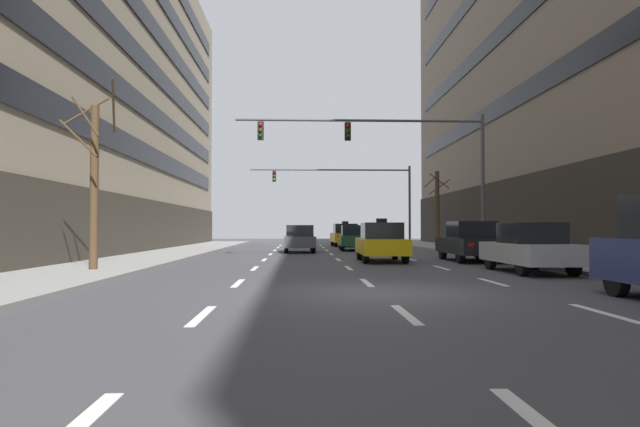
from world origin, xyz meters
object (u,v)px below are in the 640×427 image
(car_parked_2, at_px, (529,248))
(pedestrian_0, at_px, (633,240))
(car_parked_3, at_px, (470,242))
(street_tree_2, at_px, (437,207))
(traffic_signal_0, at_px, (396,150))
(traffic_signal_1, at_px, (357,186))
(taxi_driving_1, at_px, (381,242))
(car_driving_0, at_px, (354,238))
(street_tree_3, at_px, (94,181))
(taxi_driving_3, at_px, (345,235))
(car_driving_2, at_px, (300,239))

(car_parked_2, height_order, pedestrian_0, pedestrian_0)
(car_parked_3, distance_m, street_tree_2, 15.38)
(car_parked_2, xyz_separation_m, pedestrian_0, (3.30, -0.03, 0.26))
(traffic_signal_0, bearing_deg, traffic_signal_1, 90.11)
(taxi_driving_1, distance_m, street_tree_2, 16.37)
(car_driving_0, distance_m, street_tree_3, 19.59)
(traffic_signal_1, bearing_deg, traffic_signal_0, -89.89)
(car_parked_3, relative_size, traffic_signal_1, 0.36)
(car_parked_3, bearing_deg, street_tree_3, -157.26)
(street_tree_2, relative_size, street_tree_3, 0.91)
(taxi_driving_1, xyz_separation_m, taxi_driving_3, (0.07, 18.56, 0.06))
(car_driving_2, xyz_separation_m, street_tree_2, (9.70, 6.35, 2.09))
(traffic_signal_0, xyz_separation_m, traffic_signal_1, (-0.03, 16.72, -0.42))
(car_driving_0, height_order, pedestrian_0, pedestrian_0)
(car_driving_2, bearing_deg, traffic_signal_1, 67.19)
(traffic_signal_1, relative_size, street_tree_3, 2.17)
(car_driving_0, xyz_separation_m, traffic_signal_1, (1.05, 8.06, 3.88))
(traffic_signal_1, bearing_deg, street_tree_3, -113.34)
(car_parked_2, height_order, traffic_signal_1, traffic_signal_1)
(pedestrian_0, bearing_deg, car_driving_2, 125.94)
(taxi_driving_3, xyz_separation_m, car_parked_3, (3.70, -18.62, -0.03))
(street_tree_2, bearing_deg, taxi_driving_1, -112.79)
(car_parked_2, xyz_separation_m, traffic_signal_1, (-2.72, 25.04, 3.89))
(car_driving_2, xyz_separation_m, street_tree_3, (-6.30, -14.33, 2.07))
(taxi_driving_3, distance_m, pedestrian_0, 25.38)
(car_parked_3, height_order, street_tree_3, street_tree_3)
(car_driving_0, xyz_separation_m, traffic_signal_0, (1.08, -8.66, 4.30))
(car_driving_0, xyz_separation_m, taxi_driving_1, (-0.00, -11.18, 0.02))
(taxi_driving_1, height_order, taxi_driving_3, taxi_driving_3)
(car_driving_0, height_order, taxi_driving_1, taxi_driving_1)
(taxi_driving_3, bearing_deg, car_driving_0, -90.51)
(street_tree_2, bearing_deg, street_tree_3, -127.73)
(taxi_driving_3, xyz_separation_m, pedestrian_0, (7.00, -24.40, 0.17))
(street_tree_2, bearing_deg, car_parked_2, -96.92)
(pedestrian_0, bearing_deg, car_driving_0, 112.56)
(traffic_signal_0, xyz_separation_m, pedestrian_0, (5.98, -8.35, -4.05))
(traffic_signal_0, bearing_deg, taxi_driving_3, 93.62)
(car_driving_2, relative_size, taxi_driving_3, 0.90)
(taxi_driving_1, relative_size, taxi_driving_3, 0.93)
(taxi_driving_3, height_order, car_parked_2, taxi_driving_3)
(street_tree_3, bearing_deg, traffic_signal_1, 66.66)
(car_driving_0, distance_m, car_parked_3, 11.85)
(taxi_driving_3, relative_size, street_tree_2, 0.89)
(car_parked_2, bearing_deg, street_tree_2, 83.08)
(car_driving_2, bearing_deg, taxi_driving_3, 70.71)
(car_driving_2, relative_size, street_tree_2, 0.80)
(street_tree_3, bearing_deg, street_tree_2, 52.27)
(car_driving_0, distance_m, pedestrian_0, 18.42)
(car_parked_2, bearing_deg, pedestrian_0, -0.53)
(car_parked_2, height_order, car_parked_3, car_parked_3)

